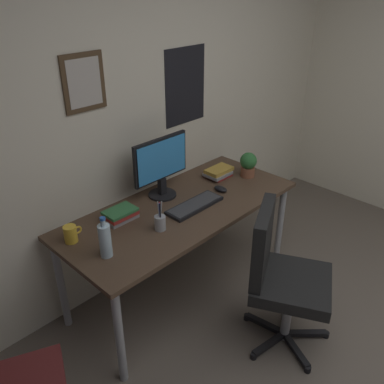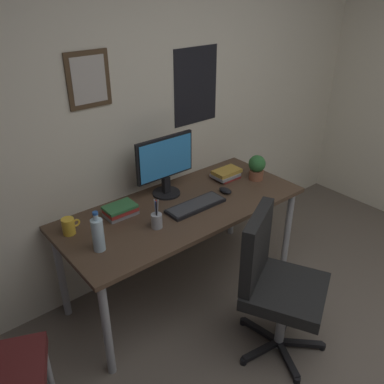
{
  "view_description": "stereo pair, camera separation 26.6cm",
  "coord_description": "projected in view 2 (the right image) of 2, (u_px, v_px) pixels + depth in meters",
  "views": [
    {
      "loc": [
        -1.85,
        -0.04,
        2.14
      ],
      "look_at": [
        -0.16,
        1.6,
        0.88
      ],
      "focal_mm": 38.3,
      "sensor_mm": 36.0,
      "label": 1
    },
    {
      "loc": [
        -1.66,
        -0.22,
        2.14
      ],
      "look_at": [
        -0.16,
        1.6,
        0.88
      ],
      "focal_mm": 38.3,
      "sensor_mm": 36.0,
      "label": 2
    }
  ],
  "objects": [
    {
      "name": "wall_back",
      "position": [
        161.0,
        105.0,
        2.93
      ],
      "size": [
        4.4,
        0.1,
        2.6
      ],
      "color": "beige",
      "rests_on": "ground_plane"
    },
    {
      "name": "computer_mouse",
      "position": [
        225.0,
        190.0,
        2.97
      ],
      "size": [
        0.06,
        0.11,
        0.04
      ],
      "color": "black",
      "rests_on": "desk"
    },
    {
      "name": "coffee_mug_near",
      "position": [
        69.0,
        226.0,
        2.49
      ],
      "size": [
        0.12,
        0.08,
        0.1
      ],
      "color": "yellow",
      "rests_on": "desk"
    },
    {
      "name": "pen_cup",
      "position": [
        157.0,
        220.0,
        2.55
      ],
      "size": [
        0.07,
        0.07,
        0.2
      ],
      "color": "#9EA0A5",
      "rests_on": "desk"
    },
    {
      "name": "office_chair",
      "position": [
        274.0,
        279.0,
        2.44
      ],
      "size": [
        0.62,
        0.62,
        0.95
      ],
      "color": "black",
      "rests_on": "ground_plane"
    },
    {
      "name": "potted_plant",
      "position": [
        257.0,
        167.0,
        3.12
      ],
      "size": [
        0.13,
        0.13,
        0.19
      ],
      "color": "brown",
      "rests_on": "desk"
    },
    {
      "name": "monitor",
      "position": [
        165.0,
        164.0,
        2.85
      ],
      "size": [
        0.46,
        0.2,
        0.43
      ],
      "color": "black",
      "rests_on": "desk"
    },
    {
      "name": "keyboard",
      "position": [
        196.0,
        205.0,
        2.79
      ],
      "size": [
        0.43,
        0.15,
        0.03
      ],
      "color": "black",
      "rests_on": "desk"
    },
    {
      "name": "desk",
      "position": [
        183.0,
        215.0,
        2.84
      ],
      "size": [
        1.72,
        0.74,
        0.73
      ],
      "color": "#4C3828",
      "rests_on": "ground_plane"
    },
    {
      "name": "water_bottle",
      "position": [
        98.0,
        234.0,
        2.32
      ],
      "size": [
        0.07,
        0.07,
        0.25
      ],
      "color": "silver",
      "rests_on": "desk"
    },
    {
      "name": "book_stack_right",
      "position": [
        121.0,
        210.0,
        2.68
      ],
      "size": [
        0.21,
        0.14,
        0.08
      ],
      "color": "gray",
      "rests_on": "desk"
    },
    {
      "name": "book_stack_left",
      "position": [
        226.0,
        174.0,
        3.17
      ],
      "size": [
        0.22,
        0.18,
        0.07
      ],
      "color": "#B22D28",
      "rests_on": "desk"
    }
  ]
}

